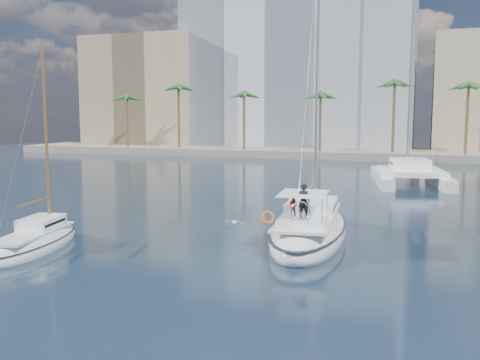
% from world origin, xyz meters
% --- Properties ---
extents(ground, '(160.00, 160.00, 0.00)m').
position_xyz_m(ground, '(0.00, 0.00, 0.00)').
color(ground, black).
rests_on(ground, ground).
extents(quay, '(120.00, 14.00, 1.20)m').
position_xyz_m(quay, '(0.00, 61.00, 0.60)').
color(quay, gray).
rests_on(quay, ground).
extents(building_modern, '(42.00, 16.00, 28.00)m').
position_xyz_m(building_modern, '(-12.00, 73.00, 14.00)').
color(building_modern, white).
rests_on(building_modern, ground).
extents(building_tan_left, '(22.00, 14.00, 22.00)m').
position_xyz_m(building_tan_left, '(-42.00, 69.00, 11.00)').
color(building_tan_left, tan).
rests_on(building_tan_left, ground).
extents(palm_left, '(3.60, 3.60, 12.30)m').
position_xyz_m(palm_left, '(-34.00, 57.00, 10.28)').
color(palm_left, brown).
rests_on(palm_left, ground).
extents(palm_centre, '(3.60, 3.60, 12.30)m').
position_xyz_m(palm_centre, '(0.00, 57.00, 10.28)').
color(palm_centre, brown).
rests_on(palm_centre, ground).
extents(main_sloop, '(4.98, 12.87, 18.70)m').
position_xyz_m(main_sloop, '(4.56, 1.63, 0.55)').
color(main_sloop, white).
rests_on(main_sloop, ground).
extents(small_sloop, '(3.63, 7.90, 10.94)m').
position_xyz_m(small_sloop, '(-8.36, -5.27, 0.41)').
color(small_sloop, white).
rests_on(small_sloop, ground).
extents(catamaran, '(8.62, 14.08, 19.10)m').
position_xyz_m(catamaran, '(9.36, 28.67, 1.17)').
color(catamaran, white).
rests_on(catamaran, ground).
extents(seagull, '(1.20, 0.51, 0.22)m').
position_xyz_m(seagull, '(-0.35, 3.04, 0.37)').
color(seagull, silver).
rests_on(seagull, ground).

